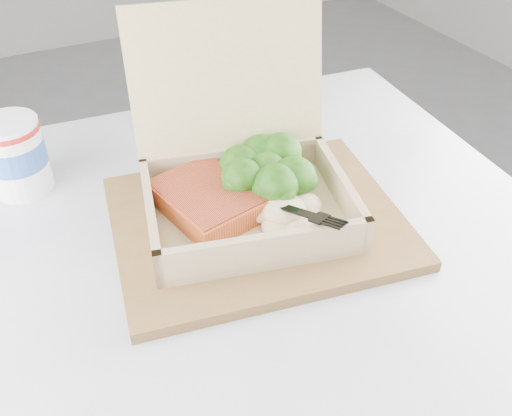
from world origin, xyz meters
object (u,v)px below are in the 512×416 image
serving_tray (257,221)px  paper_cup (15,154)px  cafe_table (248,356)px  takeout_container (241,164)px

serving_tray → paper_cup: (-0.25, 0.21, 0.05)m
cafe_table → paper_cup: 0.41m
cafe_table → paper_cup: bearing=129.5°
serving_tray → takeout_container: takeout_container is taller
serving_tray → cafe_table: bearing=-129.1°
cafe_table → takeout_container: size_ratio=2.99×
cafe_table → takeout_container: takeout_container is taller
takeout_container → paper_cup: bearing=157.4°
serving_tray → takeout_container: 0.07m
cafe_table → paper_cup: (-0.21, 0.26, 0.24)m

